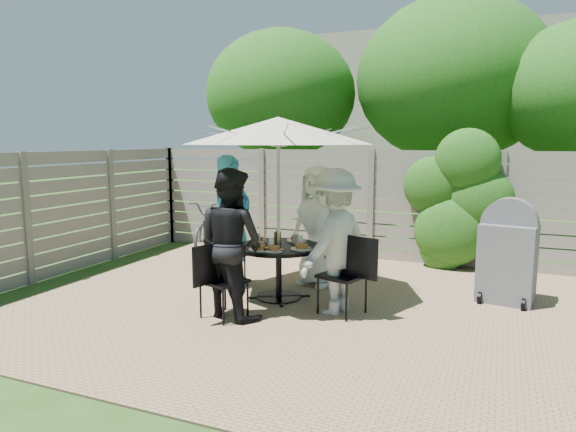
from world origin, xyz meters
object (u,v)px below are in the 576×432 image
at_px(person_back, 318,226).
at_px(bicycle, 217,225).
at_px(chair_left, 225,267).
at_px(person_left, 232,222).
at_px(person_right, 334,242).
at_px(plate_extra, 274,249).
at_px(glass_right, 300,241).
at_px(chair_front, 223,296).
at_px(patio_table, 279,262).
at_px(umbrella, 278,131).
at_px(plate_left, 257,240).
at_px(syrup_jug, 278,238).
at_px(bbq_grill, 508,255).
at_px(plate_front, 259,248).
at_px(plate_back, 297,239).
at_px(glass_front, 271,244).
at_px(chair_back, 323,264).
at_px(person_front, 231,243).
at_px(glass_left, 258,239).
at_px(coffee_cup, 296,239).
at_px(plate_right, 301,247).
at_px(chair_right, 343,291).

height_order(person_back, bicycle, person_back).
bearing_deg(chair_left, bicycle, 138.26).
distance_m(person_left, person_right, 1.66).
bearing_deg(plate_extra, glass_right, 62.32).
distance_m(chair_left, chair_front, 1.36).
relative_size(patio_table, plate_extra, 5.48).
relative_size(umbrella, plate_left, 11.22).
distance_m(chair_left, person_right, 1.89).
bearing_deg(syrup_jug, chair_left, 166.63).
height_order(chair_front, bbq_grill, bbq_grill).
height_order(chair_front, bicycle, bicycle).
bearing_deg(glass_right, plate_front, -135.74).
distance_m(chair_left, plate_back, 1.13).
bearing_deg(syrup_jug, umbrella, -56.36).
relative_size(person_left, glass_front, 12.89).
height_order(chair_back, person_front, person_front).
bearing_deg(syrup_jug, plate_front, -98.23).
distance_m(glass_left, bicycle, 2.94).
distance_m(plate_left, coffee_cup, 0.51).
relative_size(chair_left, coffee_cup, 7.27).
xyz_separation_m(plate_left, plate_right, (0.69, -0.21, 0.00)).
bearing_deg(bbq_grill, chair_left, -159.67).
xyz_separation_m(person_left, bbq_grill, (3.44, 0.72, -0.31)).
bearing_deg(bbq_grill, glass_right, -149.07).
bearing_deg(chair_front, syrup_jug, 4.51).
bearing_deg(chair_back, coffee_cup, 6.31).
distance_m(chair_left, plate_right, 1.40).
height_order(umbrella, person_right, umbrella).
bearing_deg(chair_back, plate_left, -21.79).
relative_size(chair_back, person_right, 0.53).
bearing_deg(bicycle, umbrella, -51.99).
bearing_deg(bbq_grill, person_back, -166.69).
bearing_deg(chair_right, plate_right, 1.77).
distance_m(person_left, bicycle, 2.44).
height_order(plate_right, glass_front, glass_front).
height_order(person_back, coffee_cup, person_back).
height_order(chair_back, person_right, person_right).
xyz_separation_m(patio_table, glass_front, (0.03, -0.28, 0.28)).
distance_m(umbrella, bicycle, 3.50).
bearing_deg(coffee_cup, umbrella, -131.00).
distance_m(chair_back, bbq_grill, 2.40).
height_order(umbrella, person_left, umbrella).
xyz_separation_m(person_right, glass_front, (-0.77, -0.04, -0.08)).
height_order(patio_table, person_back, person_back).
height_order(plate_left, coffee_cup, coffee_cup).
relative_size(chair_back, plate_extra, 3.74).
bearing_deg(chair_right, umbrella, 1.79).
bearing_deg(person_back, plate_left, -113.45).
bearing_deg(umbrella, chair_right, -16.59).
distance_m(plate_back, bicycle, 2.95).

